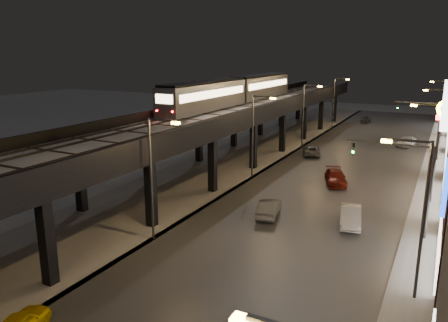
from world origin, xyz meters
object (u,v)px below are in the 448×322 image
at_px(car_onc_white, 336,178).
at_px(car_onc_red, 406,142).
at_px(car_far_white, 366,119).
at_px(subway_train, 236,90).
at_px(car_near_white, 269,208).
at_px(car_mid_silver, 311,151).
at_px(car_onc_silver, 350,217).

distance_m(car_onc_white, car_onc_red, 23.94).
bearing_deg(car_onc_white, car_far_white, 76.10).
bearing_deg(subway_train, car_near_white, -58.32).
height_order(car_near_white, car_onc_red, car_onc_red).
height_order(car_mid_silver, car_onc_red, car_onc_red).
relative_size(subway_train, car_near_white, 8.15).
bearing_deg(subway_train, car_onc_silver, -46.23).
distance_m(subway_train, car_onc_white, 20.85).
xyz_separation_m(car_far_white, car_onc_white, (4.42, -44.02, 0.08)).
distance_m(subway_train, car_onc_red, 26.04).
relative_size(car_mid_silver, car_onc_silver, 1.04).
distance_m(car_mid_silver, car_far_white, 32.32).
relative_size(car_far_white, car_onc_silver, 0.82).
distance_m(car_mid_silver, car_onc_silver, 24.37).
height_order(car_onc_silver, car_onc_red, car_onc_red).
relative_size(car_onc_silver, car_onc_white, 0.93).
bearing_deg(car_near_white, car_onc_red, -113.82).
distance_m(car_far_white, car_onc_white, 44.24).
xyz_separation_m(subway_train, car_onc_white, (16.43, -10.33, -7.63)).
bearing_deg(car_onc_red, car_onc_silver, -75.49).
xyz_separation_m(car_onc_white, car_onc_red, (4.75, 23.46, 0.05)).
bearing_deg(car_onc_silver, subway_train, 121.97).
height_order(car_near_white, car_onc_silver, car_onc_silver).
height_order(car_far_white, car_onc_red, car_onc_red).
xyz_separation_m(car_near_white, car_onc_white, (2.79, 11.76, 0.00)).
relative_size(subway_train, car_far_white, 9.44).
height_order(car_near_white, car_far_white, car_near_white).
xyz_separation_m(car_mid_silver, car_onc_red, (10.70, 11.72, 0.10)).
relative_size(car_near_white, car_mid_silver, 0.91).
xyz_separation_m(car_far_white, car_onc_silver, (8.09, -54.67, 0.11)).
bearing_deg(subway_train, car_far_white, 70.38).
distance_m(car_near_white, car_mid_silver, 23.71).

